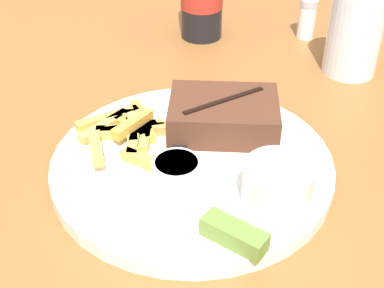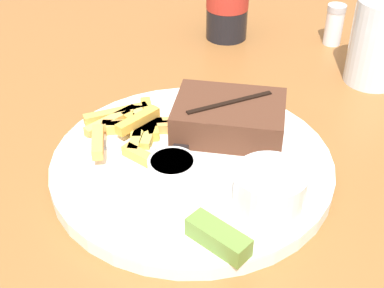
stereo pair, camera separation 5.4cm
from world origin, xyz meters
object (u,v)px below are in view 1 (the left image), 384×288
Objects in this scene: knife_utensil at (188,134)px; coleslaw_cup at (278,183)px; fork_utensil at (119,152)px; salt_shaker at (307,18)px; steak_portion at (224,115)px; drinking_glass at (355,34)px; dipping_sauce_cup at (172,170)px; dinner_plate at (192,165)px; pickle_spear at (234,234)px.

coleslaw_cup is at bearing -124.54° from knife_utensil.
salt_shaker is at bearing 58.58° from fork_utensil.
steak_portion is 1.24× the size of drinking_glass.
salt_shaker is (0.07, 0.36, 0.01)m from knife_utensil.
drinking_glass reaches higher than fork_utensil.
salt_shaker is (-0.08, 0.09, -0.03)m from drinking_glass.
steak_portion is at bearing 80.50° from dipping_sauce_cup.
knife_utensil is 0.31m from drinking_glass.
coleslaw_cup and salt_shaker have the same top height.
dipping_sauce_cup is 0.37m from drinking_glass.
dinner_plate is at bearing 0.00° from fork_utensil.
coleslaw_cup is 0.44m from salt_shaker.
salt_shaker is (0.05, 0.40, 0.02)m from dinner_plate.
coleslaw_cup is at bearing 2.72° from dipping_sauce_cup.
coleslaw_cup is 0.52× the size of fork_utensil.
knife_utensil reaches higher than fork_utensil.
dipping_sauce_cup reaches higher than dinner_plate.
steak_portion is 0.11m from dipping_sauce_cup.
pickle_spear reaches higher than fork_utensil.
pickle_spear is 0.41m from drinking_glass.
drinking_glass is 0.13m from salt_shaker.
dipping_sauce_cup is 0.76× the size of pickle_spear.
drinking_glass reaches higher than dipping_sauce_cup.
fork_utensil is at bearing -107.26° from salt_shaker.
salt_shaker is (-0.03, 0.50, 0.00)m from pickle_spear.
fork_utensil is (-0.16, 0.08, -0.01)m from pickle_spear.
dinner_plate is 2.60× the size of drinking_glass.
steak_portion is at bearing -50.97° from knife_utensil.
fork_utensil is at bearing 131.55° from knife_utensil.
dinner_plate is 0.05m from dipping_sauce_cup.
coleslaw_cup reaches higher than fork_utensil.
steak_portion is 0.13m from fork_utensil.
drinking_glass is at bearing 85.34° from coleslaw_cup.
drinking_glass is at bearing 68.46° from dipping_sauce_cup.
dinner_plate is at bearing -113.58° from drinking_glass.
dipping_sauce_cup is (-0.00, -0.04, 0.02)m from dinner_plate.
salt_shaker is at bearing 97.19° from coleslaw_cup.
steak_portion reaches higher than knife_utensil.
drinking_glass is at bearing 63.30° from steak_portion.
salt_shaker is at bearing 83.00° from dipping_sauce_cup.
salt_shaker is at bearing 131.44° from drinking_glass.
dinner_plate is at bearing 159.38° from coleslaw_cup.
drinking_glass reaches higher than coleslaw_cup.
steak_portion is at bearing -96.14° from salt_shaker.
coleslaw_cup is 0.15m from knife_utensil.
dinner_plate is 2.10× the size of steak_portion.
coleslaw_cup reaches higher than dinner_plate.
drinking_glass is (0.15, 0.26, 0.04)m from knife_utensil.
dipping_sauce_cup is at bearing -97.00° from salt_shaker.
knife_utensil is at bearing 147.81° from coleslaw_cup.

